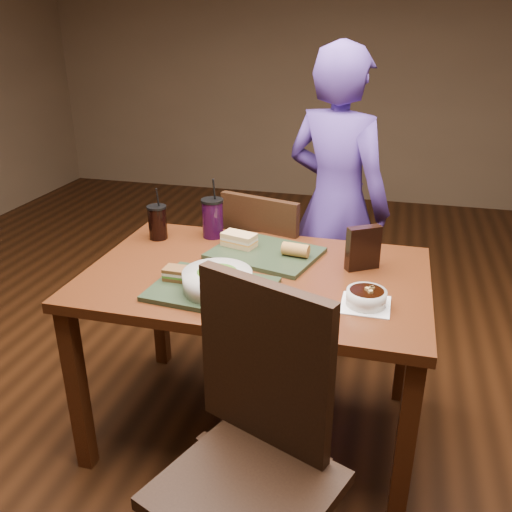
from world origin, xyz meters
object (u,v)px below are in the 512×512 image
(chip_bag, at_px, (363,248))
(dining_table, at_px, (256,294))
(tray_far, at_px, (265,253))
(diner, at_px, (336,205))
(cup_cola, at_px, (158,222))
(salad_bowl, at_px, (217,279))
(baguette_near, at_px, (239,296))
(chair_far, at_px, (264,270))
(sandwich_far, at_px, (239,240))
(soup_bowl, at_px, (366,297))
(sandwich_near, at_px, (178,274))
(cup_berry, at_px, (213,218))
(tray_near, at_px, (212,289))
(chair_near, at_px, (255,441))
(baguette_far, at_px, (296,250))

(chip_bag, bearing_deg, dining_table, 167.67)
(tray_far, distance_m, chip_bag, 0.40)
(diner, distance_m, cup_cola, 0.92)
(diner, xyz_separation_m, salad_bowl, (-0.29, -1.01, 0.02))
(cup_cola, bearing_deg, baguette_near, -45.24)
(chair_far, xyz_separation_m, sandwich_far, (-0.02, -0.34, 0.29))
(soup_bowl, relative_size, cup_cola, 0.71)
(sandwich_near, height_order, baguette_near, baguette_near)
(cup_berry, bearing_deg, dining_table, -48.68)
(tray_near, xyz_separation_m, sandwich_far, (-0.01, 0.39, 0.04))
(tray_near, bearing_deg, cup_berry, 108.40)
(diner, bearing_deg, chair_far, 63.88)
(soup_bowl, bearing_deg, tray_near, -176.58)
(chair_near, height_order, tray_near, chair_near)
(chair_far, distance_m, baguette_far, 0.54)
(tray_far, bearing_deg, chair_near, -78.07)
(salad_bowl, relative_size, chip_bag, 1.41)
(dining_table, height_order, soup_bowl, soup_bowl)
(chair_near, bearing_deg, sandwich_far, 108.85)
(soup_bowl, bearing_deg, chair_near, -116.08)
(cup_cola, bearing_deg, chair_near, -53.20)
(baguette_near, bearing_deg, salad_bowl, 140.33)
(diner, distance_m, soup_bowl, 0.99)
(tray_far, xyz_separation_m, chip_bag, (0.40, -0.03, 0.08))
(cup_berry, distance_m, chip_bag, 0.70)
(tray_near, bearing_deg, chair_far, 89.29)
(chip_bag, bearing_deg, cup_berry, 132.63)
(dining_table, xyz_separation_m, chip_bag, (0.39, 0.14, 0.18))
(diner, xyz_separation_m, baguette_far, (-0.08, -0.65, 0.01))
(tray_near, height_order, chip_bag, chip_bag)
(dining_table, bearing_deg, cup_cola, 154.93)
(baguette_near, height_order, cup_berry, cup_berry)
(tray_near, bearing_deg, soup_bowl, 3.42)
(chair_far, relative_size, sandwich_far, 5.83)
(salad_bowl, bearing_deg, chair_near, -61.07)
(sandwich_near, relative_size, sandwich_far, 0.63)
(baguette_near, distance_m, cup_cola, 0.75)
(chair_far, xyz_separation_m, sandwich_near, (-0.15, -0.71, 0.29))
(chair_near, xyz_separation_m, sandwich_near, (-0.43, 0.51, 0.23))
(tray_near, bearing_deg, salad_bowl, -33.62)
(dining_table, distance_m, salad_bowl, 0.27)
(tray_near, height_order, salad_bowl, salad_bowl)
(cup_cola, relative_size, cup_berry, 0.87)
(dining_table, xyz_separation_m, soup_bowl, (0.43, -0.16, 0.12))
(tray_far, distance_m, baguette_far, 0.14)
(cup_cola, xyz_separation_m, cup_berry, (0.23, 0.08, 0.01))
(tray_far, height_order, baguette_near, baguette_near)
(sandwich_near, relative_size, baguette_near, 0.81)
(chair_far, height_order, sandwich_near, chair_far)
(tray_far, xyz_separation_m, baguette_far, (0.13, -0.02, 0.04))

